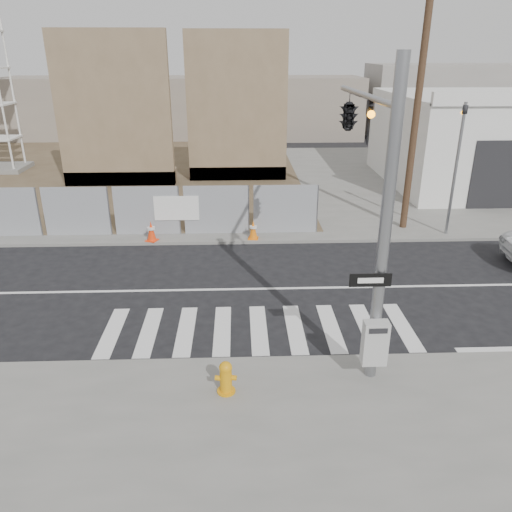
{
  "coord_description": "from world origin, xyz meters",
  "views": [
    {
      "loc": [
        -0.52,
        -14.38,
        7.12
      ],
      "look_at": [
        -0.01,
        -0.61,
        1.4
      ],
      "focal_mm": 35.0,
      "sensor_mm": 36.0,
      "label": 1
    }
  ],
  "objects_px": {
    "signal_pole": "(359,151)",
    "auto_shop": "(500,139)",
    "traffic_cone_c": "(151,231)",
    "traffic_cone_d": "(253,230)",
    "fire_hydrant": "(226,377)"
  },
  "relations": [
    {
      "from": "traffic_cone_c",
      "to": "traffic_cone_d",
      "type": "relative_size",
      "value": 1.06
    },
    {
      "from": "traffic_cone_d",
      "to": "fire_hydrant",
      "type": "bearing_deg",
      "value": -95.39
    },
    {
      "from": "signal_pole",
      "to": "auto_shop",
      "type": "xyz_separation_m",
      "value": [
        11.5,
        15.01,
        -2.25
      ]
    },
    {
      "from": "traffic_cone_c",
      "to": "fire_hydrant",
      "type": "bearing_deg",
      "value": -71.98
    },
    {
      "from": "fire_hydrant",
      "to": "traffic_cone_d",
      "type": "xyz_separation_m",
      "value": [
        0.91,
        9.63,
        -0.01
      ]
    },
    {
      "from": "auto_shop",
      "to": "traffic_cone_d",
      "type": "xyz_separation_m",
      "value": [
        -13.93,
        -8.66,
        -2.05
      ]
    },
    {
      "from": "auto_shop",
      "to": "traffic_cone_c",
      "type": "xyz_separation_m",
      "value": [
        -17.94,
        -8.75,
        -2.02
      ]
    },
    {
      "from": "signal_pole",
      "to": "auto_shop",
      "type": "distance_m",
      "value": 19.04
    },
    {
      "from": "signal_pole",
      "to": "fire_hydrant",
      "type": "relative_size",
      "value": 9.05
    },
    {
      "from": "signal_pole",
      "to": "traffic_cone_d",
      "type": "bearing_deg",
      "value": 110.91
    },
    {
      "from": "traffic_cone_c",
      "to": "traffic_cone_d",
      "type": "distance_m",
      "value": 4.01
    },
    {
      "from": "signal_pole",
      "to": "auto_shop",
      "type": "bearing_deg",
      "value": 52.54
    },
    {
      "from": "auto_shop",
      "to": "traffic_cone_d",
      "type": "distance_m",
      "value": 16.53
    },
    {
      "from": "traffic_cone_c",
      "to": "traffic_cone_d",
      "type": "xyz_separation_m",
      "value": [
        4.01,
        0.09,
        -0.02
      ]
    },
    {
      "from": "auto_shop",
      "to": "traffic_cone_c",
      "type": "height_order",
      "value": "auto_shop"
    }
  ]
}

